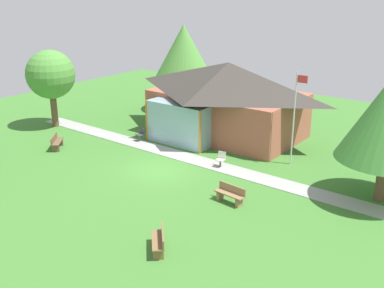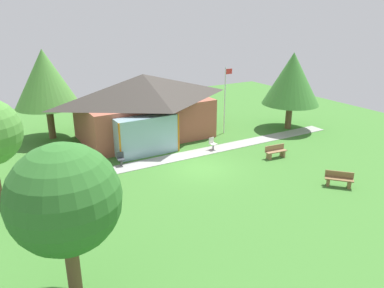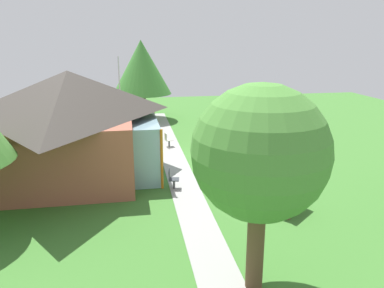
% 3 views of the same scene
% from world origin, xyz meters
% --- Properties ---
extents(ground_plane, '(44.00, 44.00, 0.00)m').
position_xyz_m(ground_plane, '(0.00, 0.00, 0.00)').
color(ground_plane, '#3D752D').
extents(pavilion, '(10.35, 7.51, 4.83)m').
position_xyz_m(pavilion, '(-0.58, 7.18, 2.51)').
color(pavilion, '#A35642').
rests_on(pavilion, ground_plane).
extents(footpath, '(25.47, 1.63, 0.03)m').
position_xyz_m(footpath, '(0.00, 2.25, 0.01)').
color(footpath, '#999993').
rests_on(footpath, ground_plane).
extents(flagpole, '(0.64, 0.08, 5.21)m').
position_xyz_m(flagpole, '(5.28, 5.00, 2.89)').
color(flagpole, silver).
rests_on(flagpole, ground_plane).
extents(bench_front_right, '(1.34, 1.40, 0.84)m').
position_xyz_m(bench_front_right, '(5.14, -6.14, 0.40)').
color(bench_front_right, brown).
rests_on(bench_front_right, ground_plane).
extents(bench_mid_right, '(1.54, 0.59, 0.84)m').
position_xyz_m(bench_mid_right, '(5.11, -1.09, 0.40)').
color(bench_mid_right, olive).
rests_on(bench_mid_right, ground_plane).
extents(bench_mid_left, '(1.31, 1.43, 0.84)m').
position_xyz_m(bench_mid_left, '(-7.32, -1.31, 0.40)').
color(bench_mid_left, brown).
rests_on(bench_mid_left, ground_plane).
extents(patio_chair_west, '(0.51, 0.51, 0.86)m').
position_xyz_m(patio_chair_west, '(-4.19, 2.83, 0.42)').
color(patio_chair_west, '#33383D').
rests_on(patio_chair_west, ground_plane).
extents(patio_chair_lawn_spare, '(0.50, 0.50, 0.86)m').
position_xyz_m(patio_chair_lawn_spare, '(2.35, 2.28, 0.42)').
color(patio_chair_lawn_spare, beige).
rests_on(patio_chair_lawn_spare, ground_plane).
extents(tree_west_hedge, '(3.34, 3.34, 5.37)m').
position_xyz_m(tree_west_hedge, '(-11.24, 1.57, 3.67)').
color(tree_west_hedge, brown).
rests_on(tree_west_hedge, ground_plane).
extents(tree_behind_pavilion_left, '(4.67, 4.67, 6.67)m').
position_xyz_m(tree_behind_pavilion_left, '(-6.76, 10.65, 4.55)').
color(tree_behind_pavilion_left, brown).
rests_on(tree_behind_pavilion_left, ground_plane).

